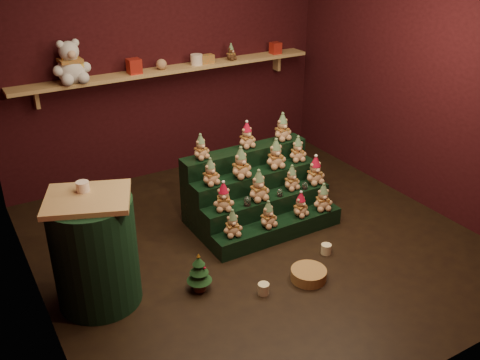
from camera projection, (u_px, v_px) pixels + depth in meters
ground at (257, 243)px, 5.23m from camera, size 4.00×4.00×0.00m
back_wall at (165, 58)px, 6.19m from camera, size 4.00×0.10×2.80m
front_wall at (453, 205)px, 3.02m from camera, size 4.00×0.10×2.80m
left_wall at (8, 154)px, 3.68m from camera, size 0.10×4.00×2.80m
right_wall at (426, 74)px, 5.54m from camera, size 0.10×4.00×2.80m
back_shelf at (171, 70)px, 6.10m from camera, size 3.60×0.26×0.24m
riser_tier_front at (279, 229)px, 5.28m from camera, size 1.40×0.22×0.18m
riser_tier_midfront at (267, 212)px, 5.41m from camera, size 1.40×0.22×0.36m
riser_tier_midback at (255, 195)px, 5.54m from camera, size 1.40×0.22×0.54m
riser_tier_back at (244, 180)px, 5.67m from camera, size 1.40×0.22×0.72m
teddy_0 at (232, 223)px, 4.96m from camera, size 0.21×0.20×0.26m
teddy_1 at (268, 214)px, 5.11m from camera, size 0.22×0.20×0.26m
teddy_2 at (300, 204)px, 5.30m from camera, size 0.22×0.21×0.25m
teddy_3 at (323, 197)px, 5.40m from camera, size 0.24×0.23×0.28m
teddy_4 at (224, 197)px, 5.03m from camera, size 0.25×0.24×0.28m
teddy_5 at (258, 185)px, 5.21m from camera, size 0.22×0.20×0.31m
teddy_6 at (292, 178)px, 5.42m from camera, size 0.20×0.18×0.26m
teddy_7 at (315, 170)px, 5.53m from camera, size 0.22×0.20×0.30m
teddy_8 at (210, 172)px, 5.12m from camera, size 0.22×0.20×0.27m
teddy_9 at (241, 163)px, 5.25m from camera, size 0.24×0.22×0.31m
teddy_10 at (276, 154)px, 5.46m from camera, size 0.24×0.22×0.30m
teddy_11 at (298, 149)px, 5.62m from camera, size 0.22×0.21×0.27m
teddy_12 at (201, 147)px, 5.23m from camera, size 0.21×0.19×0.25m
teddy_13 at (247, 135)px, 5.48m from camera, size 0.20×0.18×0.27m
teddy_14 at (282, 127)px, 5.66m from camera, size 0.22×0.20×0.29m
snow_globe_a at (247, 201)px, 5.14m from camera, size 0.07×0.07×0.09m
snow_globe_b at (280, 193)px, 5.32m from camera, size 0.06×0.06×0.08m
snow_globe_c at (305, 186)px, 5.46m from camera, size 0.06×0.06×0.08m
side_table at (95, 251)px, 4.25m from camera, size 0.78×0.72×0.97m
table_ornament at (83, 187)px, 4.09m from camera, size 0.10×0.10×0.08m
mini_christmas_tree at (199, 272)px, 4.50m from camera, size 0.22×0.22×0.37m
mug_left at (264, 289)px, 4.50m from camera, size 0.10×0.10×0.10m
mug_right at (326, 249)px, 5.04m from camera, size 0.10×0.10×0.10m
wicker_basket at (309, 274)px, 4.68m from camera, size 0.40×0.40×0.10m
white_bear at (69, 56)px, 5.43m from camera, size 0.40×0.37×0.55m
brown_bear at (231, 52)px, 6.37m from camera, size 0.18×0.17×0.19m
gift_tin_red_a at (134, 66)px, 5.83m from camera, size 0.14×0.14×0.16m
gift_tin_cream at (197, 60)px, 6.19m from camera, size 0.14×0.14×0.12m
gift_tin_red_b at (275, 48)px, 6.69m from camera, size 0.12×0.12×0.14m
shelf_plush_ball at (161, 64)px, 5.99m from camera, size 0.12×0.12×0.12m
scarf_gift_box at (207, 59)px, 6.25m from camera, size 0.16×0.10×0.10m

